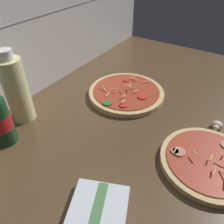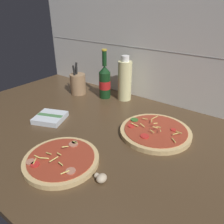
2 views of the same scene
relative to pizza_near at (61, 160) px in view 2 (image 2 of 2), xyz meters
The scene contains 9 objects.
counter_slab 21.96cm from the pizza_near, 92.54° to the left, with size 160.00×90.00×2.50cm.
tile_backsplash 72.34cm from the pizza_near, 90.82° to the left, with size 160.00×1.13×60.00cm.
pizza_near is the anchor object (origin of this frame).
pizza_far 39.83cm from the pizza_near, 63.99° to the left, with size 29.44×29.44×5.17cm.
beer_bottle 59.73cm from the pizza_near, 113.97° to the left, with size 6.50×6.50×27.31cm.
oil_bottle 60.95cm from the pizza_near, 103.05° to the left, with size 7.55×7.55×24.49cm.
mushroom_left 16.67cm from the pizza_near, ahead, with size 3.84×3.66×2.56cm.
utensil_crock 63.79cm from the pizza_near, 129.54° to the left, with size 9.10×9.10×18.37cm.
dish_towel 32.27cm from the pizza_near, 147.77° to the left, with size 16.64×16.53×2.56cm.
Camera 2 is at (50.66, -58.78, 52.03)cm, focal length 35.00 mm.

